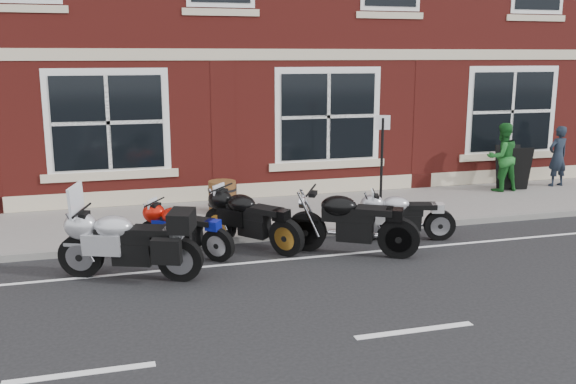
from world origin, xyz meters
name	(u,v)px	position (x,y,z in m)	size (l,w,h in m)	color
ground	(333,259)	(0.00, 0.00, 0.00)	(80.00, 80.00, 0.00)	black
sidewalk	(284,214)	(0.00, 3.00, 0.06)	(30.00, 3.00, 0.12)	slate
kerb	(307,234)	(0.00, 1.42, 0.06)	(30.00, 0.16, 0.12)	slate
moto_touring_silver	(126,240)	(-3.38, -0.01, 0.61)	(2.15, 1.02, 1.49)	black
moto_sport_red	(184,228)	(-2.38, 0.91, 0.49)	(1.48, 1.36, 0.85)	black
moto_sport_black	(251,217)	(-1.17, 1.04, 0.56)	(1.45, 1.78, 0.97)	black
moto_sport_silver	(402,214)	(1.63, 0.74, 0.49)	(1.86, 0.63, 0.85)	black
moto_naked_black	(350,220)	(0.38, 0.22, 0.60)	(2.06, 1.34, 1.05)	black
pedestrian_left	(558,156)	(7.41, 3.75, 0.89)	(0.56, 0.37, 1.53)	black
pedestrian_right	(502,157)	(5.70, 3.63, 0.95)	(0.81, 0.63, 1.67)	#1C6323
a_board_sign	(513,168)	(6.08, 3.70, 0.66)	(0.65, 0.43, 1.09)	black
barrel_planter	(222,197)	(-1.27, 3.33, 0.46)	(0.61, 0.61, 0.67)	#4E2B15
parking_sign	(382,158)	(1.86, 2.20, 1.32)	(0.28, 0.11, 2.08)	black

